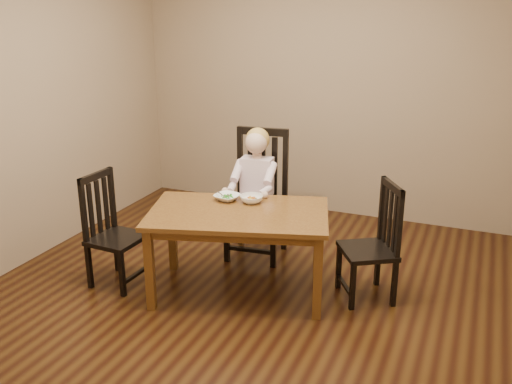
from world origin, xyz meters
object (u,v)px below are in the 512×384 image
at_px(chair_right, 374,244).
at_px(bowl_peas, 227,197).
at_px(toddler, 256,181).
at_px(dining_table, 238,221).
at_px(chair_child, 258,196).
at_px(bowl_veg, 252,199).
at_px(chair_left, 112,232).

relative_size(chair_right, bowl_peas, 4.74).
bearing_deg(toddler, dining_table, 94.94).
relative_size(chair_right, toddler, 1.49).
distance_m(toddler, bowl_peas, 0.48).
bearing_deg(chair_right, toddler, 40.16).
bearing_deg(dining_table, bowl_peas, 133.40).
distance_m(dining_table, bowl_peas, 0.29).
distance_m(chair_child, bowl_peas, 0.56).
height_order(dining_table, toddler, toddler).
bearing_deg(bowl_veg, chair_child, 106.66).
relative_size(toddler, bowl_veg, 3.40).
distance_m(dining_table, chair_child, 0.75).
bearing_deg(dining_table, chair_right, 17.76).
relative_size(dining_table, chair_child, 1.35).
bearing_deg(toddler, chair_right, 155.84).
bearing_deg(bowl_peas, chair_child, 84.82).
bearing_deg(bowl_peas, chair_right, 5.72).
relative_size(dining_table, bowl_peas, 7.86).
height_order(chair_right, bowl_veg, chair_right).
height_order(bowl_peas, bowl_veg, bowl_veg).
bearing_deg(chair_left, dining_table, 106.48).
bearing_deg(dining_table, toddler, 101.00).
bearing_deg(chair_right, chair_left, 73.89).
distance_m(chair_left, bowl_veg, 1.14).
distance_m(dining_table, chair_right, 1.04).
bearing_deg(chair_left, bowl_peas, 121.25).
bearing_deg(chair_child, dining_table, 94.56).
relative_size(chair_left, toddler, 1.48).
relative_size(dining_table, chair_right, 1.66).
xyz_separation_m(dining_table, chair_right, (0.98, 0.31, -0.16)).
distance_m(dining_table, toddler, 0.70).
relative_size(chair_child, chair_right, 1.23).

